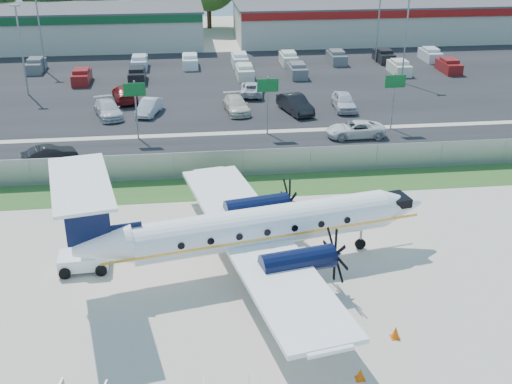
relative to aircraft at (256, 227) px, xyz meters
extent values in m
plane|color=beige|center=(0.57, -1.19, -2.43)|extent=(170.00, 170.00, 0.00)
cube|color=#2D561E|center=(0.57, 10.81, -2.42)|extent=(170.00, 4.00, 0.02)
cube|color=black|center=(0.57, 17.81, -2.42)|extent=(170.00, 8.00, 0.02)
cube|color=black|center=(0.57, 38.81, -2.42)|extent=(170.00, 32.00, 0.02)
cube|color=gray|center=(0.57, 12.81, -1.43)|extent=(120.00, 0.02, 1.90)
cube|color=gray|center=(0.57, 12.81, -0.45)|extent=(120.00, 0.06, 0.06)
cube|color=gray|center=(0.57, 12.81, -2.38)|extent=(120.00, 0.06, 0.06)
cube|color=#BAB8A8|center=(-23.43, 60.81, 0.07)|extent=(46.00, 12.00, 5.00)
cube|color=#474749|center=(-23.43, 60.81, 2.69)|extent=(46.40, 12.40, 0.24)
cube|color=#0F4723|center=(-23.43, 54.71, 2.07)|extent=(46.00, 0.20, 1.00)
cube|color=#BAB8A8|center=(26.57, 60.81, 0.07)|extent=(44.00, 12.00, 5.00)
cube|color=#474749|center=(26.57, 60.81, 2.69)|extent=(44.40, 12.40, 0.24)
cube|color=maroon|center=(26.57, 54.71, 2.07)|extent=(44.00, 0.20, 1.00)
cylinder|color=gray|center=(-7.43, 21.81, 0.07)|extent=(0.14, 0.14, 5.00)
cube|color=#0C5923|center=(-7.43, 21.66, 1.87)|extent=(1.80, 0.08, 1.10)
cylinder|color=gray|center=(3.57, 21.81, 0.07)|extent=(0.14, 0.14, 5.00)
cube|color=#0C5923|center=(3.57, 21.66, 1.87)|extent=(1.80, 0.08, 1.10)
cylinder|color=gray|center=(14.57, 21.81, 0.07)|extent=(0.14, 0.14, 5.00)
cube|color=#0C5923|center=(14.57, 21.66, 1.87)|extent=(1.80, 0.08, 1.10)
cylinder|color=gray|center=(-19.43, 36.81, 2.07)|extent=(0.18, 0.18, 9.00)
cube|color=gray|center=(-19.43, 36.81, 6.57)|extent=(0.90, 0.35, 0.18)
cylinder|color=gray|center=(20.57, 36.81, 2.07)|extent=(0.18, 0.18, 9.00)
cylinder|color=gray|center=(-19.43, 46.81, 2.07)|extent=(0.18, 0.18, 9.00)
cylinder|color=gray|center=(20.57, 46.81, 2.07)|extent=(0.18, 0.18, 9.00)
cylinder|color=white|center=(0.44, 0.09, 0.00)|extent=(14.27, 4.85, 2.15)
cone|color=white|center=(8.59, 1.70, 0.00)|extent=(2.86, 2.59, 2.15)
cone|color=white|center=(-7.92, -1.57, 0.22)|extent=(3.30, 2.68, 2.15)
cube|color=black|center=(8.36, 1.66, 0.39)|extent=(1.28, 1.64, 0.51)
cube|color=white|center=(-0.11, -0.02, -0.62)|extent=(7.42, 20.21, 0.25)
cylinder|color=black|center=(1.74, -2.99, -0.45)|extent=(4.01, 1.97, 1.24)
cylinder|color=black|center=(0.47, 3.43, -0.45)|extent=(4.01, 1.97, 1.24)
cube|color=black|center=(-8.48, -1.68, 2.15)|extent=(2.14, 0.62, 3.28)
cube|color=white|center=(-8.59, -1.70, 3.78)|extent=(4.02, 7.40, 0.16)
cylinder|color=gray|center=(6.20, 1.23, -1.70)|extent=(0.14, 0.14, 1.47)
cylinder|color=black|center=(6.20, 1.23, -2.11)|extent=(0.66, 0.32, 0.63)
cylinder|color=black|center=(0.53, -3.24, -2.07)|extent=(0.80, 0.58, 0.72)
cylinder|color=black|center=(-0.75, 3.19, -2.07)|extent=(0.80, 0.58, 0.72)
cube|color=white|center=(-9.34, 0.83, -1.85)|extent=(2.70, 1.69, 0.74)
cube|color=white|center=(-8.82, 0.85, -1.27)|extent=(1.21, 1.42, 0.53)
cube|color=black|center=(-8.35, 0.87, -1.25)|extent=(0.24, 1.16, 0.42)
cylinder|color=black|center=(-10.26, -0.03, -2.11)|extent=(0.64, 0.26, 0.63)
cylinder|color=black|center=(-10.33, 1.61, -2.11)|extent=(0.64, 0.26, 0.63)
cylinder|color=black|center=(-8.36, 0.05, -2.11)|extent=(0.64, 0.26, 0.63)
cylinder|color=black|center=(-8.43, 1.69, -2.11)|extent=(0.64, 0.26, 0.63)
cone|color=#E55707|center=(5.62, -7.03, -2.13)|extent=(0.41, 0.41, 0.61)
cube|color=#E55707|center=(5.62, -7.03, -2.41)|extent=(0.43, 0.43, 0.03)
cone|color=#E55707|center=(3.28, -9.58, -2.15)|extent=(0.38, 0.38, 0.56)
cube|color=#E55707|center=(3.28, -9.58, -2.41)|extent=(0.40, 0.40, 0.03)
cone|color=#E55707|center=(-5.52, 14.10, -2.17)|extent=(0.35, 0.35, 0.53)
cube|color=#E55707|center=(-5.52, 14.10, -2.42)|extent=(0.37, 0.37, 0.03)
imported|color=black|center=(-13.87, 17.10, -2.43)|extent=(4.32, 2.83, 1.35)
imported|color=silver|center=(10.89, 20.04, -2.43)|extent=(4.97, 2.33, 1.38)
imported|color=silver|center=(-10.46, 28.22, -2.43)|extent=(3.38, 5.42, 1.46)
imported|color=silver|center=(-6.71, 28.59, -2.43)|extent=(2.62, 4.56, 1.42)
imported|color=beige|center=(1.48, 28.25, -2.43)|extent=(2.49, 5.13, 1.44)
imported|color=black|center=(6.99, 27.44, -2.43)|extent=(3.07, 5.45, 1.70)
imported|color=silver|center=(11.82, 27.88, -2.43)|extent=(2.21, 4.88, 1.62)
imported|color=maroon|center=(-9.28, 33.32, -2.43)|extent=(3.14, 5.74, 1.58)
imported|color=silver|center=(3.57, 33.92, -2.43)|extent=(2.93, 5.21, 1.37)
camera|label=1|loc=(-3.60, -30.22, 15.96)|focal=45.00mm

